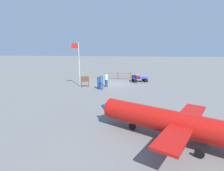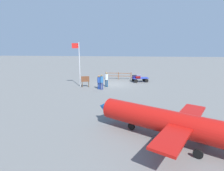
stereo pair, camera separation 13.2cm
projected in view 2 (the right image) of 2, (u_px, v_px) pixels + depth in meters
The scene contains 13 objects.
ground_plane at pixel (113, 84), 23.47m from camera, with size 120.00×120.00×0.00m, color slate.
luggage_cart at pixel (140, 79), 24.80m from camera, with size 2.34×1.61×0.60m.
suitcase_grey at pixel (135, 77), 24.58m from camera, with size 0.63×0.49×0.27m.
suitcase_navy at pixel (138, 77), 24.33m from camera, with size 0.69×0.50×0.25m.
suitcase_maroon at pixel (139, 76), 25.09m from camera, with size 0.67×0.45×0.35m.
suitcase_dark at pixel (134, 76), 25.27m from camera, with size 0.63×0.37×0.25m.
worker_lead at pixel (106, 78), 21.71m from camera, with size 0.48×0.48×1.78m.
worker_trailing at pixel (102, 81), 20.38m from camera, with size 0.40×0.40×1.74m.
worker_supervisor at pixel (99, 81), 20.59m from camera, with size 0.48×0.48×1.62m.
airplane_near at pixel (177, 124), 9.12m from camera, with size 9.32×6.16×2.87m.
flagpole at pixel (79, 61), 21.45m from camera, with size 0.88×0.18×5.27m.
signboard at pixel (85, 80), 21.60m from camera, with size 0.95×0.31×1.33m.
wooden_fence at pixel (118, 75), 26.85m from camera, with size 3.87×0.19×1.04m.
Camera 2 is at (-2.24, 22.84, 4.94)m, focal length 29.07 mm.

